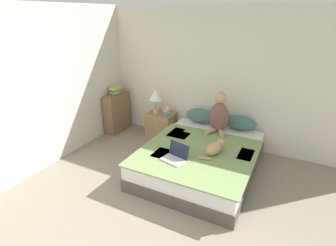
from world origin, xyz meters
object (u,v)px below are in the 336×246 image
(cat_tabby, at_px, (215,148))
(table_lamp, at_px, (156,96))
(nightstand, at_px, (161,125))
(pillow_far, at_px, (239,123))
(bookshelf, at_px, (117,113))
(person_sitting, at_px, (219,115))
(coffee_mug, at_px, (166,114))
(pillow_near, at_px, (201,116))
(laptop_open, at_px, (175,156))
(bed, at_px, (201,159))
(tissue_box, at_px, (167,111))
(book_stack_top, at_px, (115,90))

(cat_tabby, relative_size, table_lamp, 1.02)
(nightstand, bearing_deg, pillow_far, 2.74)
(pillow_far, relative_size, nightstand, 1.12)
(bookshelf, bearing_deg, nightstand, 9.60)
(person_sitting, bearing_deg, coffee_mug, 175.14)
(pillow_near, relative_size, laptop_open, 1.55)
(table_lamp, relative_size, coffee_mug, 3.90)
(pillow_far, height_order, cat_tabby, pillow_far)
(person_sitting, relative_size, coffee_mug, 5.83)
(person_sitting, xyz_separation_m, table_lamp, (-1.36, 0.16, 0.10))
(laptop_open, relative_size, table_lamp, 0.80)
(cat_tabby, height_order, bookshelf, bookshelf)
(laptop_open, relative_size, coffee_mug, 3.13)
(cat_tabby, height_order, coffee_mug, cat_tabby)
(pillow_far, bearing_deg, bed, -111.63)
(coffee_mug, bearing_deg, bookshelf, -176.31)
(cat_tabby, distance_m, table_lamp, 1.85)
(coffee_mug, bearing_deg, table_lamp, 166.46)
(nightstand, distance_m, bookshelf, 1.01)
(bed, xyz_separation_m, person_sitting, (0.06, 0.67, 0.54))
(laptop_open, xyz_separation_m, tissue_box, (-0.89, 1.46, 0.08))
(book_stack_top, bearing_deg, coffee_mug, 3.65)
(pillow_near, distance_m, person_sitting, 0.53)
(cat_tabby, bearing_deg, bookshelf, 87.05)
(person_sitting, xyz_separation_m, bookshelf, (-2.25, 0.02, -0.35))
(pillow_near, bearing_deg, table_lamp, -173.66)
(bookshelf, bearing_deg, bed, -17.46)
(bed, bearing_deg, table_lamp, 147.57)
(pillow_near, relative_size, pillow_far, 1.00)
(nightstand, relative_size, bookshelf, 0.66)
(nightstand, height_order, table_lamp, table_lamp)
(tissue_box, height_order, book_stack_top, book_stack_top)
(laptop_open, bearing_deg, tissue_box, 135.47)
(pillow_near, xyz_separation_m, cat_tabby, (0.62, -1.04, -0.04))
(bed, relative_size, bookshelf, 2.60)
(tissue_box, bearing_deg, bed, -39.95)
(bed, bearing_deg, pillow_near, 111.58)
(person_sitting, bearing_deg, laptop_open, -101.90)
(cat_tabby, xyz_separation_m, book_stack_top, (-2.45, 0.80, 0.38))
(nightstand, bearing_deg, cat_tabby, -33.52)
(nightstand, xyz_separation_m, coffee_mug, (0.17, -0.09, 0.29))
(bookshelf, height_order, book_stack_top, book_stack_top)
(book_stack_top, bearing_deg, bookshelf, -25.10)
(pillow_far, height_order, coffee_mug, pillow_far)
(coffee_mug, bearing_deg, tissue_box, 108.64)
(bed, xyz_separation_m, laptop_open, (-0.20, -0.55, 0.27))
(table_lamp, distance_m, coffee_mug, 0.42)
(pillow_near, bearing_deg, nightstand, -174.85)
(bookshelf, bearing_deg, pillow_far, 5.40)
(table_lamp, bearing_deg, tissue_box, 21.04)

